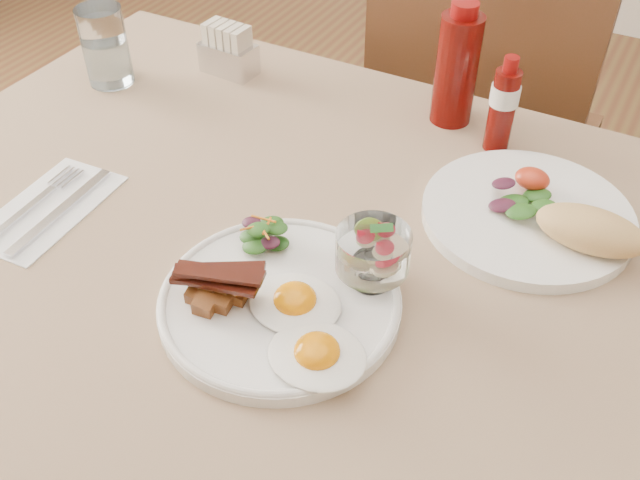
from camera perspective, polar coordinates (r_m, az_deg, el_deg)
table at (r=0.97m, az=0.86°, el=-4.33°), size 1.33×0.88×0.75m
chair_far at (r=1.54m, az=12.47°, el=7.93°), size 0.42×0.42×0.93m
main_plate at (r=0.82m, az=-3.22°, el=-5.02°), size 0.28×0.28×0.02m
fried_eggs at (r=0.78m, az=-1.16°, el=-6.93°), size 0.18×0.16×0.03m
bacon_potato_pile at (r=0.81m, az=-8.24°, el=-3.69°), size 0.11×0.07×0.05m
side_salad at (r=0.87m, az=-4.53°, el=0.36°), size 0.07×0.07×0.04m
fruit_cup at (r=0.81m, az=4.27°, el=-0.89°), size 0.09×0.09×0.09m
second_plate at (r=0.96m, az=17.35°, el=1.78°), size 0.29×0.28×0.07m
ketchup_bottle at (r=1.12m, az=10.88°, el=13.39°), size 0.08×0.08×0.19m
hot_sauce_bottle at (r=1.07m, az=14.42°, el=10.37°), size 0.04×0.04×0.15m
sugar_caddy at (r=1.27m, az=-7.34°, el=14.69°), size 0.10×0.06×0.09m
water_glass at (r=1.27m, az=-16.75°, el=14.32°), size 0.08×0.08×0.13m
napkin_cutlery at (r=1.03m, az=-20.90°, el=2.38°), size 0.12×0.21×0.01m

